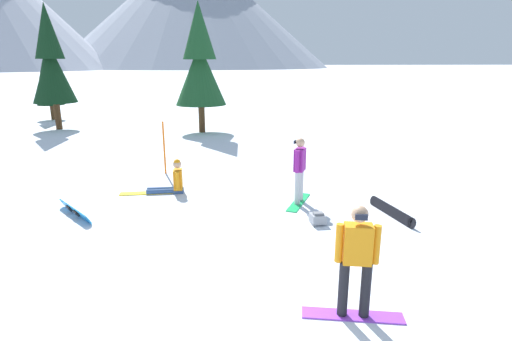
# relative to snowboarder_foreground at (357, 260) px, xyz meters

# --- Properties ---
(ground_plane) EXTENTS (800.00, 800.00, 0.00)m
(ground_plane) POSITION_rel_snowboarder_foreground_xyz_m (-2.28, 0.79, -0.93)
(ground_plane) COLOR silver
(snowboarder_foreground) EXTENTS (1.53, 0.60, 1.75)m
(snowboarder_foreground) POSITION_rel_snowboarder_foreground_xyz_m (0.00, 0.00, 0.00)
(snowboarder_foreground) COLOR #993FD8
(snowboarder_foreground) RESTS_ON ground_plane
(snowboarder_midground) EXTENTS (0.95, 1.50, 1.77)m
(snowboarder_midground) POSITION_rel_snowboarder_foreground_xyz_m (0.27, 4.99, 0.01)
(snowboarder_midground) COLOR #19B259
(snowboarder_midground) RESTS_ON ground_plane
(snowboarder_background) EXTENTS (1.81, 0.63, 0.99)m
(snowboarder_background) POSITION_rel_snowboarder_foreground_xyz_m (-3.19, 6.26, -0.59)
(snowboarder_background) COLOR #335184
(snowboarder_background) RESTS_ON ground_plane
(loose_snowboard_far_spare) EXTENTS (0.40, 1.85, 0.25)m
(loose_snowboard_far_spare) POSITION_rel_snowboarder_foreground_xyz_m (2.34, 3.80, -0.80)
(loose_snowboard_far_spare) COLOR black
(loose_snowboard_far_spare) RESTS_ON ground_plane
(loose_snowboard_near_right) EXTENTS (1.24, 1.56, 0.25)m
(loose_snowboard_near_right) POSITION_rel_snowboarder_foreground_xyz_m (-5.42, 4.67, -0.80)
(loose_snowboard_near_right) COLOR #1E8CD8
(loose_snowboard_near_right) RESTS_ON ground_plane
(backpack_grey) EXTENTS (0.32, 0.53, 0.30)m
(backpack_grey) POSITION_rel_snowboarder_foreground_xyz_m (0.40, 3.54, -0.80)
(backpack_grey) COLOR gray
(backpack_grey) RESTS_ON ground_plane
(trail_marker_pole) EXTENTS (0.06, 0.06, 1.77)m
(trail_marker_pole) POSITION_rel_snowboarder_foreground_xyz_m (-3.60, 8.37, -0.04)
(trail_marker_pole) COLOR orange
(trail_marker_pole) RESTS_ON ground_plane
(pine_tree_tall) EXTENTS (2.27, 2.27, 6.69)m
(pine_tree_tall) POSITION_rel_snowboarder_foreground_xyz_m (-10.49, 18.43, 2.71)
(pine_tree_tall) COLOR #472D19
(pine_tree_tall) RESTS_ON ground_plane
(pine_tree_short) EXTENTS (1.65, 1.65, 4.36)m
(pine_tree_short) POSITION_rel_snowboarder_foreground_xyz_m (-12.23, 22.40, 1.45)
(pine_tree_short) COLOR #472D19
(pine_tree_short) RESTS_ON ground_plane
(pine_tree_twin) EXTENTS (2.63, 2.63, 6.63)m
(pine_tree_twin) POSITION_rel_snowboarder_foreground_xyz_m (-2.49, 16.51, 2.68)
(pine_tree_twin) COLOR #472D19
(pine_tree_twin) RESTS_ON ground_plane
(peak_east_ridge) EXTENTS (156.58, 156.58, 66.89)m
(peak_east_ridge) POSITION_rel_snowboarder_foreground_xyz_m (-10.24, 245.40, 34.02)
(peak_east_ridge) COLOR #8C93A3
(peak_east_ridge) RESTS_ON ground_plane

